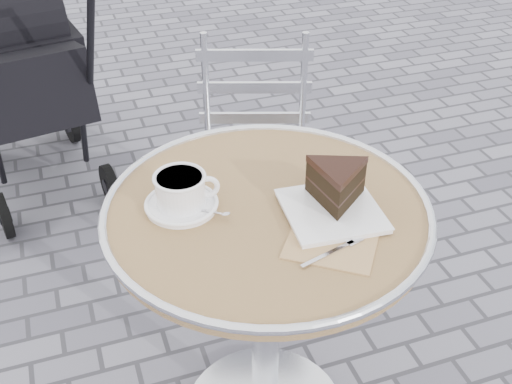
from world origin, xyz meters
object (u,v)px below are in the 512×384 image
object	(u,v)px
cake_plate_set	(336,190)
baby_stroller	(19,79)
bistro_chair	(255,133)
cafe_table	(266,265)
cappuccino_set	(182,193)

from	to	relation	value
cake_plate_set	baby_stroller	bearing A→B (deg)	117.38
cake_plate_set	bistro_chair	world-z (taller)	cake_plate_set
cake_plate_set	cafe_table	bearing A→B (deg)	164.03
cafe_table	cake_plate_set	world-z (taller)	cake_plate_set
bistro_chair	baby_stroller	distance (m)	1.07
cafe_table	baby_stroller	xyz separation A→B (m)	(-0.51, 1.47, -0.11)
bistro_chair	baby_stroller	bearing A→B (deg)	150.68
bistro_chair	baby_stroller	world-z (taller)	baby_stroller
cake_plate_set	baby_stroller	size ratio (longest dim) A/B	0.30
cappuccino_set	baby_stroller	bearing A→B (deg)	111.08
cappuccino_set	baby_stroller	xyz separation A→B (m)	(-0.34, 1.41, -0.31)
cafe_table	cake_plate_set	bearing A→B (deg)	-20.38
baby_stroller	bistro_chair	bearing A→B (deg)	-57.82
bistro_chair	cappuccino_set	bearing A→B (deg)	-102.82
bistro_chair	baby_stroller	xyz separation A→B (m)	(-0.71, 0.80, -0.05)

